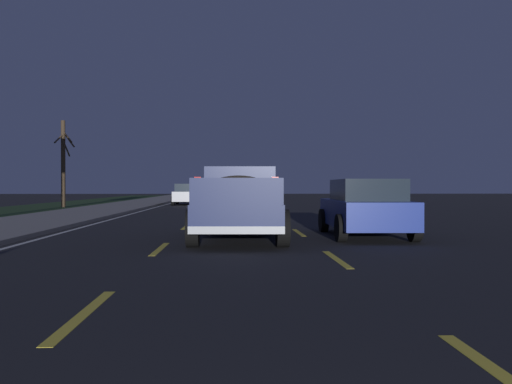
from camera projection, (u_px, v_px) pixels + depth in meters
name	position (u px, v px, depth m)	size (l,w,h in m)	color
ground	(236.00, 213.00, 27.33)	(144.00, 144.00, 0.00)	black
sidewalk_shoulder	(87.00, 212.00, 27.01)	(108.00, 4.00, 0.12)	gray
lane_markings	(182.00, 210.00, 30.46)	(108.00, 7.04, 0.01)	yellow
pickup_truck	(240.00, 201.00, 13.86)	(5.49, 2.41, 1.87)	#141E4C
sedan_silver	(187.00, 194.00, 39.69)	(4.40, 2.03, 1.54)	#B2B5BA
sedan_blue	(365.00, 207.00, 14.55)	(4.45, 2.10, 1.54)	navy
bare_tree_far	(63.00, 162.00, 35.08)	(2.10, 1.08, 5.63)	#423323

